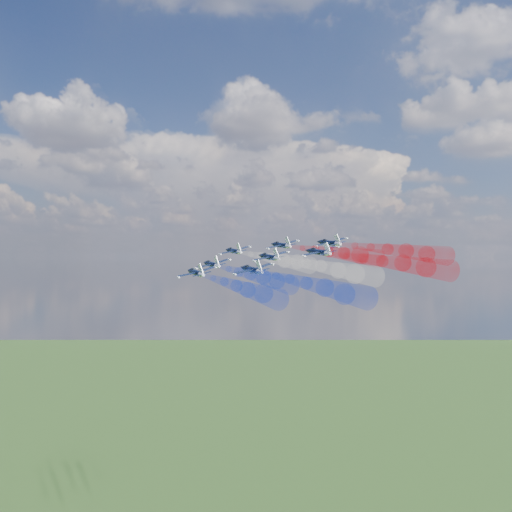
# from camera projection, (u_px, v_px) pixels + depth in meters

# --- Properties ---
(jet_lead) EXTENTS (14.87, 15.31, 6.19)m
(jet_lead) POSITION_uv_depth(u_px,v_px,m) (234.00, 251.00, 159.03)
(jet_lead) COLOR black
(trail_lead) EXTENTS (25.63, 31.90, 7.69)m
(trail_lead) POSITION_uv_depth(u_px,v_px,m) (272.00, 258.00, 137.90)
(trail_lead) COLOR white
(jet_inner_left) EXTENTS (14.87, 15.31, 6.19)m
(jet_inner_left) POSITION_uv_depth(u_px,v_px,m) (212.00, 264.00, 144.36)
(jet_inner_left) COLOR black
(trail_inner_left) EXTENTS (25.63, 31.90, 7.69)m
(trail_inner_left) POSITION_uv_depth(u_px,v_px,m) (250.00, 275.00, 123.23)
(trail_inner_left) COLOR #1835D0
(jet_inner_right) EXTENTS (14.87, 15.31, 6.19)m
(jet_inner_right) POSITION_uv_depth(u_px,v_px,m) (281.00, 245.00, 151.88)
(jet_inner_right) COLOR black
(trail_inner_right) EXTENTS (25.63, 31.90, 7.69)m
(trail_inner_right) POSITION_uv_depth(u_px,v_px,m) (329.00, 252.00, 130.75)
(trail_inner_right) COLOR red
(jet_outer_left) EXTENTS (14.87, 15.31, 6.19)m
(jet_outer_left) POSITION_uv_depth(u_px,v_px,m) (196.00, 273.00, 131.84)
(jet_outer_left) COLOR black
(trail_outer_left) EXTENTS (25.63, 31.90, 7.69)m
(trail_outer_left) POSITION_uv_depth(u_px,v_px,m) (236.00, 286.00, 110.71)
(trail_outer_left) COLOR #1835D0
(jet_center_third) EXTENTS (14.87, 15.31, 6.19)m
(jet_center_third) POSITION_uv_depth(u_px,v_px,m) (269.00, 257.00, 136.75)
(jet_center_third) COLOR black
(trail_center_third) EXTENTS (25.63, 31.90, 7.69)m
(trail_center_third) POSITION_uv_depth(u_px,v_px,m) (321.00, 267.00, 115.62)
(trail_center_third) COLOR white
(jet_outer_right) EXTENTS (14.87, 15.31, 6.19)m
(jet_outer_right) POSITION_uv_depth(u_px,v_px,m) (329.00, 243.00, 146.07)
(jet_outer_right) COLOR black
(trail_outer_right) EXTENTS (25.63, 31.90, 7.69)m
(trail_outer_right) POSITION_uv_depth(u_px,v_px,m) (387.00, 249.00, 124.94)
(trail_outer_right) COLOR red
(jet_rear_left) EXTENTS (14.87, 15.31, 6.19)m
(jet_rear_left) POSITION_uv_depth(u_px,v_px,m) (252.00, 270.00, 123.13)
(jet_rear_left) COLOR black
(trail_rear_left) EXTENTS (25.63, 31.90, 7.69)m
(trail_rear_left) POSITION_uv_depth(u_px,v_px,m) (307.00, 283.00, 102.00)
(trail_rear_left) COLOR #1835D0
(jet_rear_right) EXTENTS (14.87, 15.31, 6.19)m
(jet_rear_right) POSITION_uv_depth(u_px,v_px,m) (319.00, 252.00, 131.37)
(jet_rear_right) COLOR black
(trail_rear_right) EXTENTS (25.63, 31.90, 7.69)m
(trail_rear_right) POSITION_uv_depth(u_px,v_px,m) (382.00, 261.00, 110.24)
(trail_rear_right) COLOR red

